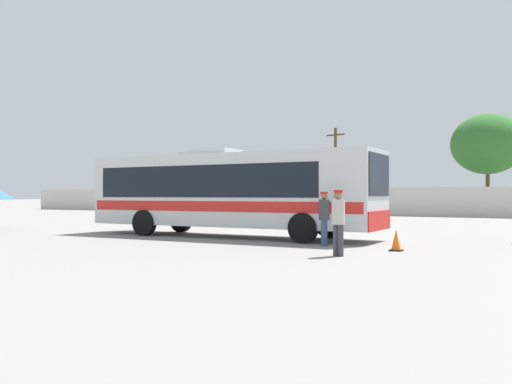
{
  "coord_description": "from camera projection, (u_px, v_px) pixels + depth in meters",
  "views": [
    {
      "loc": [
        11.57,
        -18.38,
        1.66
      ],
      "look_at": [
        -0.19,
        2.78,
        1.77
      ],
      "focal_mm": 38.02,
      "sensor_mm": 36.0,
      "label": 1
    }
  ],
  "objects": [
    {
      "name": "parked_car_second_black",
      "position": [
        277.0,
        205.0,
        44.06
      ],
      "size": [
        4.39,
        2.0,
        1.46
      ],
      "color": "black",
      "rests_on": "ground_plane"
    },
    {
      "name": "roadside_tree_left",
      "position": [
        240.0,
        170.0,
        52.52
      ],
      "size": [
        4.19,
        4.19,
        5.82
      ],
      "color": "brown",
      "rests_on": "ground_plane"
    },
    {
      "name": "roadside_tree_midleft",
      "position": [
        338.0,
        174.0,
        49.52
      ],
      "size": [
        3.48,
        3.48,
        5.01
      ],
      "color": "brown",
      "rests_on": "ground_plane"
    },
    {
      "name": "coach_bus_silver_red",
      "position": [
        227.0,
        190.0,
        21.36
      ],
      "size": [
        11.99,
        2.76,
        3.46
      ],
      "color": "silver",
      "rests_on": "ground_plane"
    },
    {
      "name": "ground_plane",
      "position": [
        321.0,
        224.0,
        30.42
      ],
      "size": [
        300.0,
        300.0,
        0.0
      ],
      "primitive_type": "plane",
      "color": "gray"
    },
    {
      "name": "utility_pole_far",
      "position": [
        336.0,
        169.0,
        46.65
      ],
      "size": [
        1.78,
        0.52,
        7.41
      ],
      "color": "#4C3823",
      "rests_on": "ground_plane"
    },
    {
      "name": "passenger_waiting_on_apron",
      "position": [
        338.0,
        218.0,
        14.55
      ],
      "size": [
        0.46,
        0.46,
        1.78
      ],
      "color": "#38383D",
      "rests_on": "ground_plane"
    },
    {
      "name": "traffic_cone_on_apron",
      "position": [
        396.0,
        240.0,
        15.91
      ],
      "size": [
        0.36,
        0.36,
        0.64
      ],
      "color": "black",
      "rests_on": "ground_plane"
    },
    {
      "name": "parked_car_leftmost_white",
      "position": [
        200.0,
        205.0,
        46.59
      ],
      "size": [
        4.73,
        2.27,
        1.49
      ],
      "color": "silver",
      "rests_on": "ground_plane"
    },
    {
      "name": "roadside_tree_midright",
      "position": [
        488.0,
        144.0,
        44.04
      ],
      "size": [
        5.77,
        5.77,
        8.23
      ],
      "color": "brown",
      "rests_on": "ground_plane"
    },
    {
      "name": "perimeter_wall",
      "position": [
        388.0,
        202.0,
        42.55
      ],
      "size": [
        80.0,
        0.3,
        2.22
      ],
      "primitive_type": "cube",
      "color": "beige",
      "rests_on": "ground_plane"
    },
    {
      "name": "attendant_by_bus_door",
      "position": [
        324.0,
        215.0,
        17.43
      ],
      "size": [
        0.36,
        0.36,
        1.75
      ],
      "color": "#33476B",
      "rests_on": "ground_plane"
    }
  ]
}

